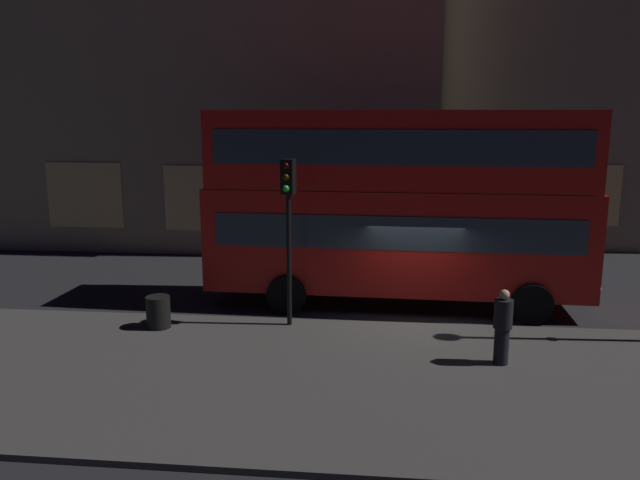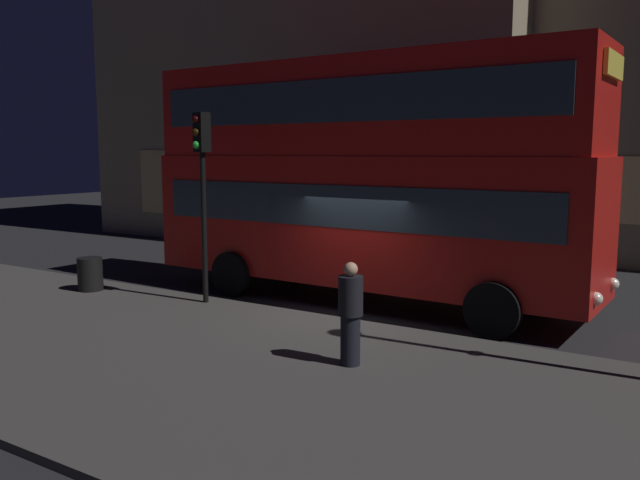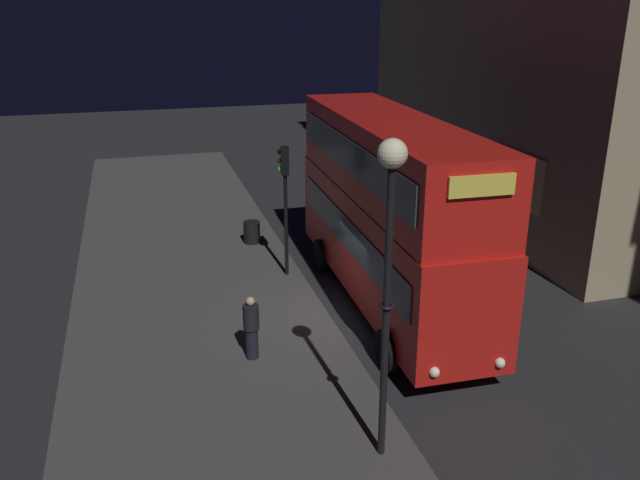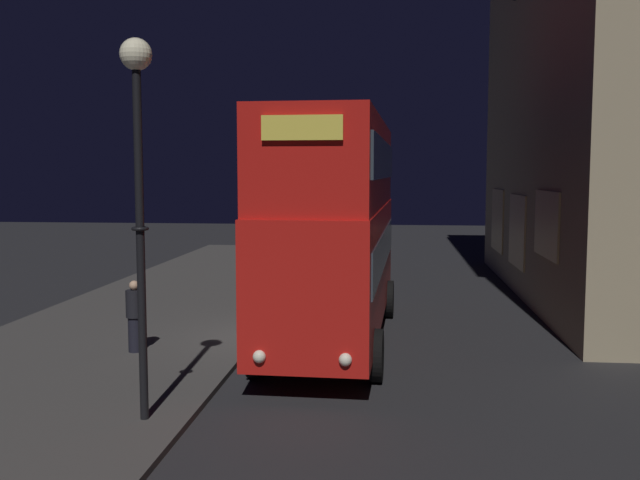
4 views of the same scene
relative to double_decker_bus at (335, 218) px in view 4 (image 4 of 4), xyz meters
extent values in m
plane|color=#232326|center=(0.50, -1.44, -3.08)|extent=(80.00, 80.00, 0.00)
cube|color=#423F3D|center=(0.50, -5.43, -3.02)|extent=(44.00, 7.07, 0.12)
cube|color=#E5C67F|center=(-11.90, 5.67, -0.81)|extent=(3.01, 0.06, 2.52)
cube|color=#F2D18C|center=(-7.20, 5.67, -0.87)|extent=(3.01, 0.06, 2.47)
cube|color=#E5C67F|center=(-2.49, 5.67, -0.30)|extent=(3.01, 0.06, 1.85)
cube|color=red|center=(0.00, 0.00, -1.13)|extent=(10.58, 2.74, 2.83)
cube|color=red|center=(0.00, 0.00, 1.34)|extent=(10.37, 2.68, 2.11)
cube|color=#2D3842|center=(0.00, 0.00, -0.77)|extent=(9.74, 2.77, 0.90)
cube|color=#2D3842|center=(0.00, 0.00, 1.45)|extent=(9.74, 2.77, 0.90)
cube|color=#F2D84C|center=(5.20, -0.16, 1.92)|extent=(0.12, 1.45, 0.44)
sphere|color=white|center=(5.29, 0.63, -2.19)|extent=(0.24, 0.24, 0.24)
sphere|color=white|center=(5.24, -0.95, -2.19)|extent=(0.24, 0.24, 0.24)
cylinder|color=black|center=(3.61, 1.15, -2.54)|extent=(1.09, 0.27, 1.08)
cylinder|color=black|center=(3.53, -1.37, -2.54)|extent=(1.09, 0.27, 1.08)
cylinder|color=black|center=(-2.86, 1.35, -2.54)|extent=(1.09, 0.27, 1.08)
cylinder|color=black|center=(-2.93, -1.17, -2.54)|extent=(1.09, 0.27, 1.08)
cylinder|color=black|center=(-2.67, -2.38, -1.29)|extent=(0.12, 0.12, 3.34)
cube|color=black|center=(-2.67, -2.38, 0.80)|extent=(0.37, 0.32, 0.85)
sphere|color=black|center=(-2.70, -2.52, 1.07)|extent=(0.17, 0.17, 0.17)
sphere|color=black|center=(-2.70, -2.52, 0.80)|extent=(0.17, 0.17, 0.17)
sphere|color=green|center=(-2.70, -2.52, 0.53)|extent=(0.17, 0.17, 0.17)
cylinder|color=black|center=(6.53, -2.65, -0.09)|extent=(0.14, 0.14, 5.74)
torus|color=black|center=(6.53, -2.65, 0.23)|extent=(0.28, 0.28, 0.06)
sphere|color=#F9EFC6|center=(6.53, -2.65, 3.02)|extent=(0.52, 0.52, 0.52)
cylinder|color=black|center=(2.22, -4.41, -2.56)|extent=(0.31, 0.31, 0.80)
cylinder|color=black|center=(2.22, -4.41, -1.85)|extent=(0.39, 0.39, 0.62)
sphere|color=tan|center=(2.22, -4.41, -1.42)|extent=(0.22, 0.22, 0.22)
cylinder|color=black|center=(-5.90, -2.93, -2.56)|extent=(0.60, 0.60, 0.80)
camera|label=1|loc=(-0.33, -17.41, 2.32)|focal=35.19mm
camera|label=2|loc=(7.16, -13.10, 0.38)|focal=36.62mm
camera|label=3|loc=(16.43, -6.73, 5.40)|focal=36.76mm
camera|label=4|loc=(17.69, 1.47, 1.15)|focal=39.90mm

